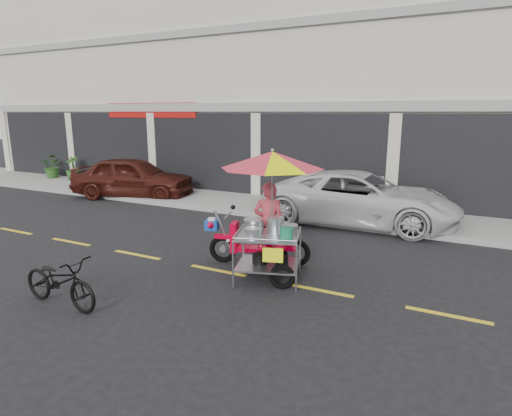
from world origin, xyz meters
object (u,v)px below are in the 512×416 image
at_px(white_pickup, 360,198).
at_px(food_vendor_rig, 269,196).
at_px(maroon_sedan, 133,177).
at_px(near_bicycle, 60,281).

relative_size(white_pickup, food_vendor_rig, 1.86).
height_order(maroon_sedan, near_bicycle, maroon_sedan).
distance_m(maroon_sedan, near_bicycle, 8.71).
bearing_deg(food_vendor_rig, near_bicycle, -147.43).
distance_m(maroon_sedan, food_vendor_rig, 8.57).
distance_m(white_pickup, food_vendor_rig, 4.49).
relative_size(maroon_sedan, near_bicycle, 2.72).
bearing_deg(maroon_sedan, near_bicycle, -159.74).
height_order(maroon_sedan, white_pickup, maroon_sedan).
xyz_separation_m(white_pickup, near_bicycle, (-2.88, -7.08, -0.29)).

